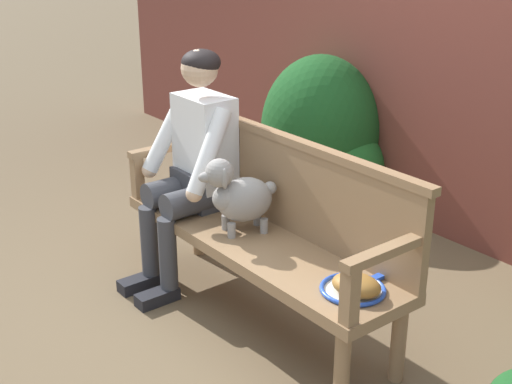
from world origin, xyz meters
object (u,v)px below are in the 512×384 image
Objects in this scene: person_seated at (193,160)px; tennis_racket at (357,287)px; dog_on_bench at (238,195)px; garden_bench at (256,249)px; baseball_glove at (356,285)px.

person_seated is 1.26m from tennis_racket.
person_seated is at bearing 177.82° from dog_on_bench.
person_seated reaches higher than tennis_racket.
dog_on_bench is 0.73× the size of tennis_racket.
garden_bench is 0.64m from person_seated.
person_seated is at bearing -178.98° from garden_bench.
dog_on_bench is at bearing -167.10° from garden_bench.
person_seated is 0.44m from dog_on_bench.
dog_on_bench is at bearing -2.18° from person_seated.
garden_bench is at bearing -177.70° from tennis_racket.
tennis_racket is 2.55× the size of baseball_glove.
garden_bench is at bearing 1.02° from person_seated.
garden_bench is 0.72m from baseball_glove.
tennis_racket is (0.68, 0.03, 0.07)m from garden_bench.
dog_on_bench is at bearing -176.15° from tennis_racket.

